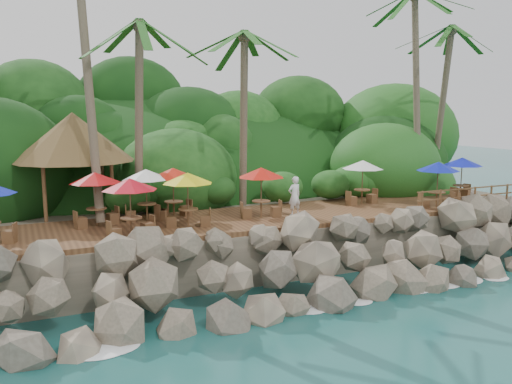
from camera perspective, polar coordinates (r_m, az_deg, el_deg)
name	(u,v)px	position (r m, az deg, el deg)	size (l,w,h in m)	color
ground	(327,312)	(19.15, 7.66, -12.68)	(140.00, 140.00, 0.00)	#19514F
land_base	(189,207)	(33.01, -7.23, -1.58)	(32.00, 25.20, 2.10)	gray
jungle_hill	(159,204)	(40.31, -10.39, -1.27)	(44.80, 28.00, 15.40)	#143811
seawall	(299,265)	(20.40, 4.71, -7.85)	(29.00, 4.00, 2.30)	gray
terrace	(256,219)	(23.60, 0.00, -2.88)	(26.00, 5.00, 0.20)	brown
jungle_foliage	(194,226)	(32.29, -6.66, -3.71)	(44.00, 16.00, 12.00)	#143811
foam_line	(322,308)	(19.38, 7.18, -12.31)	(25.20, 0.80, 0.06)	white
palapa	(73,137)	(25.19, -19.12, 5.62)	(5.36, 5.36, 4.60)	brown
dining_clusters	(241,177)	(22.87, -1.61, 1.67)	(24.47, 4.81, 2.22)	brown
railing	(466,195)	(27.45, 21.76, -0.35)	(6.10, 0.10, 1.00)	brown
waiter	(294,196)	(23.69, 4.17, -0.43)	(0.65, 0.42, 1.77)	white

